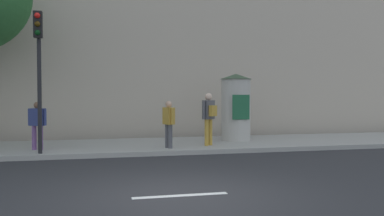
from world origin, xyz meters
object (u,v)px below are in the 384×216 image
traffic_light (39,58)px  pedestrian_in_red_top (169,121)px  pedestrian_near_pole (37,122)px  poster_column (236,107)px  pedestrian_with_backpack (209,114)px

traffic_light → pedestrian_in_red_top: 4.34m
traffic_light → pedestrian_near_pole: (-0.17, 0.96, -1.89)m
poster_column → pedestrian_in_red_top: size_ratio=1.65×
traffic_light → pedestrian_in_red_top: bearing=6.6°
poster_column → pedestrian_in_red_top: poster_column is taller
traffic_light → pedestrian_in_red_top: (3.88, 0.45, -1.89)m
pedestrian_in_red_top → pedestrian_with_backpack: pedestrian_with_backpack is taller
poster_column → traffic_light: bearing=-162.8°
pedestrian_in_red_top → pedestrian_near_pole: (-4.05, 0.51, -0.00)m
pedestrian_near_pole → pedestrian_with_backpack: pedestrian_with_backpack is taller
poster_column → pedestrian_near_pole: (-6.90, -1.12, -0.39)m
poster_column → pedestrian_near_pole: size_ratio=1.67×
pedestrian_near_pole → pedestrian_with_backpack: bearing=-1.7°
poster_column → pedestrian_with_backpack: (-1.41, -1.28, -0.21)m
traffic_light → pedestrian_near_pole: traffic_light is taller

